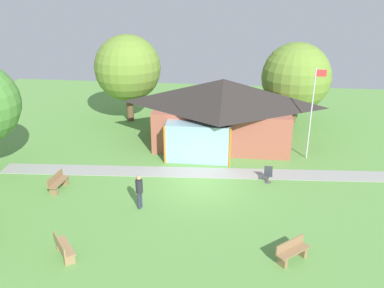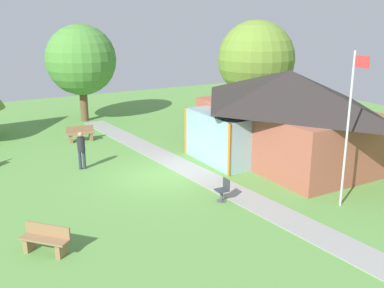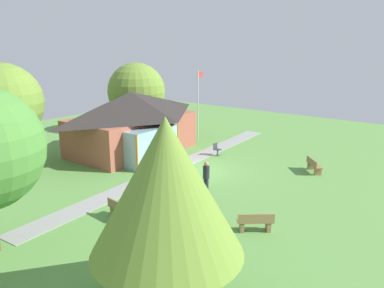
{
  "view_description": "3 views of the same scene",
  "coord_description": "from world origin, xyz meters",
  "px_view_note": "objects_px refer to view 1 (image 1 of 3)",
  "views": [
    {
      "loc": [
        1.83,
        -19.44,
        10.36
      ],
      "look_at": [
        -0.79,
        2.12,
        1.5
      ],
      "focal_mm": 38.79,
      "sensor_mm": 36.0,
      "label": 1
    },
    {
      "loc": [
        16.47,
        -7.9,
        6.72
      ],
      "look_at": [
        -0.66,
        1.93,
        1.05
      ],
      "focal_mm": 42.04,
      "sensor_mm": 36.0,
      "label": 2
    },
    {
      "loc": [
        -17.84,
        -13.31,
        7.5
      ],
      "look_at": [
        0.98,
        1.15,
        1.3
      ],
      "focal_mm": 35.85,
      "sensor_mm": 36.0,
      "label": 3
    }
  ],
  "objects_px": {
    "flagpole": "(312,110)",
    "tree_behind_pavilion_right": "(296,77)",
    "bench_front_left": "(64,248)",
    "pavilion": "(222,111)",
    "bench_mid_left": "(58,183)",
    "visitor_strolling_lawn": "(139,189)",
    "patio_chair_lawn_spare": "(268,175)",
    "bench_front_right": "(292,251)",
    "tree_behind_pavilion_left": "(128,68)"
  },
  "relations": [
    {
      "from": "pavilion",
      "to": "tree_behind_pavilion_right",
      "type": "bearing_deg",
      "value": 42.86
    },
    {
      "from": "patio_chair_lawn_spare",
      "to": "tree_behind_pavilion_left",
      "type": "relative_size",
      "value": 0.13
    },
    {
      "from": "bench_front_right",
      "to": "tree_behind_pavilion_left",
      "type": "xyz_separation_m",
      "value": [
        -10.58,
        15.7,
        3.63
      ]
    },
    {
      "from": "patio_chair_lawn_spare",
      "to": "flagpole",
      "type": "bearing_deg",
      "value": -123.24
    },
    {
      "from": "bench_front_right",
      "to": "patio_chair_lawn_spare",
      "type": "distance_m",
      "value": 6.65
    },
    {
      "from": "flagpole",
      "to": "tree_behind_pavilion_right",
      "type": "relative_size",
      "value": 0.93
    },
    {
      "from": "patio_chair_lawn_spare",
      "to": "tree_behind_pavilion_right",
      "type": "relative_size",
      "value": 0.14
    },
    {
      "from": "patio_chair_lawn_spare",
      "to": "tree_behind_pavilion_left",
      "type": "xyz_separation_m",
      "value": [
        -9.98,
        9.07,
        3.62
      ]
    },
    {
      "from": "bench_mid_left",
      "to": "patio_chair_lawn_spare",
      "type": "height_order",
      "value": "patio_chair_lawn_spare"
    },
    {
      "from": "pavilion",
      "to": "flagpole",
      "type": "bearing_deg",
      "value": -18.52
    },
    {
      "from": "visitor_strolling_lawn",
      "to": "tree_behind_pavilion_left",
      "type": "bearing_deg",
      "value": 29.56
    },
    {
      "from": "bench_mid_left",
      "to": "tree_behind_pavilion_right",
      "type": "bearing_deg",
      "value": 138.56
    },
    {
      "from": "pavilion",
      "to": "bench_mid_left",
      "type": "xyz_separation_m",
      "value": [
        -8.02,
        -7.51,
        -1.84
      ]
    },
    {
      "from": "bench_front_right",
      "to": "patio_chair_lawn_spare",
      "type": "bearing_deg",
      "value": -126.75
    },
    {
      "from": "bench_front_left",
      "to": "bench_front_right",
      "type": "relative_size",
      "value": 1.02
    },
    {
      "from": "pavilion",
      "to": "bench_front_right",
      "type": "relative_size",
      "value": 6.72
    },
    {
      "from": "bench_front_right",
      "to": "visitor_strolling_lawn",
      "type": "xyz_separation_m",
      "value": [
        -6.8,
        3.12,
        0.62
      ]
    },
    {
      "from": "bench_front_right",
      "to": "patio_chair_lawn_spare",
      "type": "height_order",
      "value": "patio_chair_lawn_spare"
    },
    {
      "from": "visitor_strolling_lawn",
      "to": "tree_behind_pavilion_right",
      "type": "bearing_deg",
      "value": -19.18
    },
    {
      "from": "flagpole",
      "to": "patio_chair_lawn_spare",
      "type": "height_order",
      "value": "flagpole"
    },
    {
      "from": "flagpole",
      "to": "tree_behind_pavilion_right",
      "type": "bearing_deg",
      "value": 92.23
    },
    {
      "from": "flagpole",
      "to": "bench_mid_left",
      "type": "distance_m",
      "value": 14.8
    },
    {
      "from": "bench_mid_left",
      "to": "patio_chair_lawn_spare",
      "type": "bearing_deg",
      "value": 107.07
    },
    {
      "from": "bench_front_left",
      "to": "bench_mid_left",
      "type": "xyz_separation_m",
      "value": [
        -2.54,
        5.28,
        0.0
      ]
    },
    {
      "from": "pavilion",
      "to": "flagpole",
      "type": "distance_m",
      "value": 5.72
    },
    {
      "from": "patio_chair_lawn_spare",
      "to": "visitor_strolling_lawn",
      "type": "height_order",
      "value": "visitor_strolling_lawn"
    },
    {
      "from": "visitor_strolling_lawn",
      "to": "tree_behind_pavilion_right",
      "type": "relative_size",
      "value": 0.29
    },
    {
      "from": "pavilion",
      "to": "bench_mid_left",
      "type": "relative_size",
      "value": 6.17
    },
    {
      "from": "bench_front_left",
      "to": "bench_mid_left",
      "type": "distance_m",
      "value": 5.87
    },
    {
      "from": "visitor_strolling_lawn",
      "to": "tree_behind_pavilion_left",
      "type": "height_order",
      "value": "tree_behind_pavilion_left"
    },
    {
      "from": "pavilion",
      "to": "tree_behind_pavilion_right",
      "type": "xyz_separation_m",
      "value": [
        5.11,
        4.74,
        1.23
      ]
    },
    {
      "from": "tree_behind_pavilion_right",
      "to": "patio_chair_lawn_spare",
      "type": "bearing_deg",
      "value": -102.76
    },
    {
      "from": "bench_front_right",
      "to": "bench_mid_left",
      "type": "bearing_deg",
      "value": -62.97
    },
    {
      "from": "bench_mid_left",
      "to": "tree_behind_pavilion_left",
      "type": "distance_m",
      "value": 11.89
    },
    {
      "from": "flagpole",
      "to": "bench_front_right",
      "type": "height_order",
      "value": "flagpole"
    },
    {
      "from": "bench_front_left",
      "to": "tree_behind_pavilion_left",
      "type": "bearing_deg",
      "value": 146.52
    },
    {
      "from": "tree_behind_pavilion_left",
      "to": "flagpole",
      "type": "bearing_deg",
      "value": -24.02
    },
    {
      "from": "tree_behind_pavilion_right",
      "to": "pavilion",
      "type": "bearing_deg",
      "value": -137.14
    },
    {
      "from": "pavilion",
      "to": "bench_front_left",
      "type": "height_order",
      "value": "pavilion"
    },
    {
      "from": "bench_front_right",
      "to": "visitor_strolling_lawn",
      "type": "relative_size",
      "value": 0.81
    },
    {
      "from": "patio_chair_lawn_spare",
      "to": "visitor_strolling_lawn",
      "type": "xyz_separation_m",
      "value": [
        -6.2,
        -3.51,
        0.61
      ]
    },
    {
      "from": "tree_behind_pavilion_right",
      "to": "tree_behind_pavilion_left",
      "type": "xyz_separation_m",
      "value": [
        -12.25,
        -0.97,
        0.55
      ]
    },
    {
      "from": "patio_chair_lawn_spare",
      "to": "pavilion",
      "type": "bearing_deg",
      "value": -59.2
    },
    {
      "from": "pavilion",
      "to": "patio_chair_lawn_spare",
      "type": "distance_m",
      "value": 6.28
    },
    {
      "from": "bench_front_left",
      "to": "flagpole",
      "type": "bearing_deg",
      "value": 96.21
    },
    {
      "from": "visitor_strolling_lawn",
      "to": "tree_behind_pavilion_right",
      "type": "distance_m",
      "value": 16.17
    },
    {
      "from": "pavilion",
      "to": "tree_behind_pavilion_left",
      "type": "bearing_deg",
      "value": 152.13
    },
    {
      "from": "flagpole",
      "to": "bench_front_right",
      "type": "relative_size",
      "value": 3.96
    },
    {
      "from": "bench_mid_left",
      "to": "visitor_strolling_lawn",
      "type": "relative_size",
      "value": 0.88
    },
    {
      "from": "bench_front_left",
      "to": "tree_behind_pavilion_right",
      "type": "height_order",
      "value": "tree_behind_pavilion_right"
    }
  ]
}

